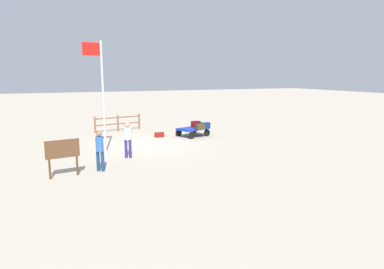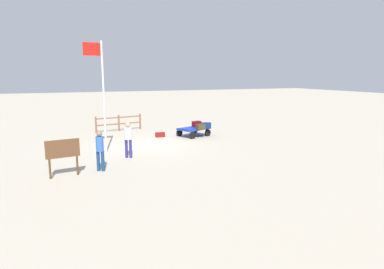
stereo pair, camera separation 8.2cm
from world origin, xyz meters
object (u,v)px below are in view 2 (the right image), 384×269
suitcase_dark (197,124)px  flagpole (101,87)px  suitcase_navy (201,127)px  suitcase_maroon (160,135)px  worker_trailing (128,137)px  signboard (63,152)px  luggage_cart (193,130)px  worker_lead (100,148)px  suitcase_grey (206,125)px

suitcase_dark → flagpole: size_ratio=0.11×
suitcase_navy → suitcase_maroon: suitcase_navy is taller
suitcase_dark → worker_trailing: 6.95m
suitcase_maroon → signboard: 8.98m
luggage_cart → suitcase_maroon: (2.07, -0.55, -0.27)m
suitcase_navy → flagpole: 6.93m
signboard → suitcase_dark: bearing=-142.5°
worker_trailing → suitcase_dark: bearing=-141.2°
flagpole → worker_trailing: bearing=120.6°
suitcase_dark → worker_lead: size_ratio=0.37×
suitcase_maroon → luggage_cart: bearing=165.1°
flagpole → suitcase_navy: bearing=-164.3°
suitcase_dark → worker_trailing: worker_trailing is taller
luggage_cart → suitcase_grey: 0.89m
luggage_cart → worker_trailing: worker_trailing is taller
suitcase_dark → signboard: signboard is taller
worker_trailing → suitcase_maroon: bearing=-122.9°
suitcase_grey → suitcase_navy: suitcase_grey is taller
suitcase_dark → suitcase_maroon: bearing=-5.8°
suitcase_navy → worker_trailing: worker_trailing is taller
worker_trailing → flagpole: 2.93m
suitcase_maroon → suitcase_dark: bearing=174.2°
luggage_cart → suitcase_dark: bearing=-139.9°
luggage_cart → flagpole: bearing=22.4°
suitcase_grey → worker_trailing: size_ratio=0.40×
suitcase_grey → worker_trailing: bearing=32.1°
flagpole → signboard: 4.77m
luggage_cart → suitcase_dark: (-0.36, -0.30, 0.32)m
suitcase_grey → suitcase_navy: bearing=29.5°
suitcase_navy → luggage_cart: bearing=-74.9°
luggage_cart → worker_lead: bearing=41.5°
luggage_cart → suitcase_navy: 0.81m
luggage_cart → suitcase_navy: (-0.20, 0.73, 0.30)m
suitcase_grey → signboard: signboard is taller
worker_lead → signboard: worker_lead is taller
flagpole → signboard: bearing=60.9°
worker_lead → luggage_cart: bearing=-138.5°
suitcase_maroon → worker_trailing: (2.98, 4.60, 0.88)m
worker_lead → suitcase_grey: bearing=-143.5°
suitcase_maroon → worker_lead: bearing=54.7°
suitcase_navy → signboard: 9.84m
worker_trailing → luggage_cart: bearing=-141.3°
flagpole → signboard: size_ratio=3.76×
luggage_cart → suitcase_maroon: bearing=-14.9°
luggage_cart → suitcase_dark: size_ratio=3.62×
suitcase_grey → suitcase_dark: suitcase_dark is taller
suitcase_grey → suitcase_dark: (0.34, -0.75, 0.01)m
luggage_cart → worker_trailing: (5.06, 4.05, 0.61)m
suitcase_grey → worker_lead: worker_lead is taller
suitcase_grey → signboard: (8.72, 5.68, 0.29)m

